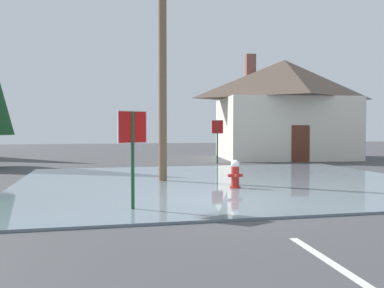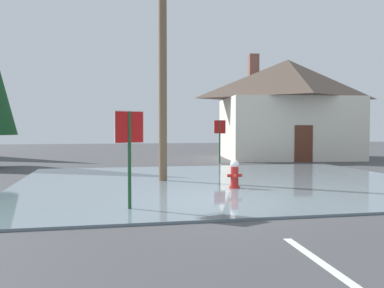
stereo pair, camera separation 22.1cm
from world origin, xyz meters
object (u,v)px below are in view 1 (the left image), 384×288
stop_sign_far (217,133)px  house (284,107)px  fire_hydrant (235,175)px  utility_pole (163,62)px  stop_sign_near (132,140)px

stop_sign_far → house: size_ratio=0.26×
fire_hydrant → utility_pole: 4.66m
stop_sign_near → fire_hydrant: size_ratio=2.49×
stop_sign_far → stop_sign_near: bearing=-114.3°
utility_pole → stop_sign_far: size_ratio=3.46×
fire_hydrant → utility_pole: bearing=130.1°
stop_sign_near → stop_sign_far: bearing=65.7°
fire_hydrant → stop_sign_far: 9.42m
utility_pole → stop_sign_far: utility_pole is taller
stop_sign_far → house: house is taller
house → utility_pole: bearing=-132.6°
utility_pole → house: (8.95, 9.74, -0.98)m
stop_sign_far → house: 5.97m
fire_hydrant → stop_sign_far: stop_sign_far is taller
stop_sign_near → utility_pole: size_ratio=0.29×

